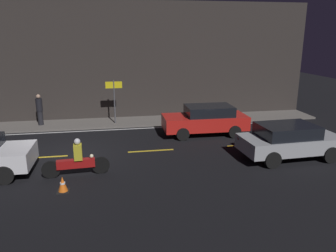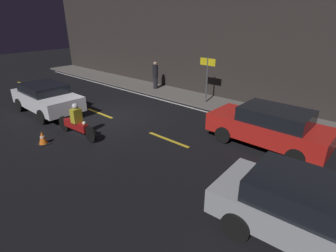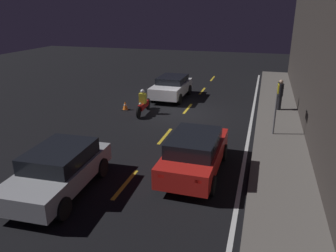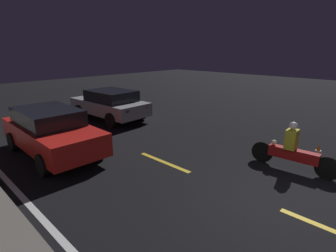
# 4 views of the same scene
# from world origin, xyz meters

# --- Properties ---
(ground_plane) EXTENTS (56.00, 56.00, 0.00)m
(ground_plane) POSITION_xyz_m (0.00, 0.00, 0.00)
(ground_plane) COLOR black
(raised_curb) EXTENTS (28.00, 2.15, 0.10)m
(raised_curb) POSITION_xyz_m (0.00, 4.97, 0.05)
(raised_curb) COLOR #605B56
(raised_curb) RESTS_ON ground
(building_front) EXTENTS (28.00, 0.30, 6.80)m
(building_front) POSITION_xyz_m (0.00, 6.20, 3.40)
(building_front) COLOR #2D2826
(building_front) RESTS_ON ground
(lane_dash_a) EXTENTS (2.00, 0.14, 0.01)m
(lane_dash_a) POSITION_xyz_m (-10.00, 0.00, 0.00)
(lane_dash_a) COLOR gold
(lane_dash_a) RESTS_ON ground
(lane_dash_b) EXTENTS (2.00, 0.14, 0.01)m
(lane_dash_b) POSITION_xyz_m (-5.50, 0.00, 0.00)
(lane_dash_b) COLOR gold
(lane_dash_b) RESTS_ON ground
(lane_dash_c) EXTENTS (2.00, 0.14, 0.01)m
(lane_dash_c) POSITION_xyz_m (-1.00, 0.00, 0.00)
(lane_dash_c) COLOR gold
(lane_dash_c) RESTS_ON ground
(lane_dash_d) EXTENTS (2.00, 0.14, 0.01)m
(lane_dash_d) POSITION_xyz_m (3.50, 0.00, 0.00)
(lane_dash_d) COLOR gold
(lane_dash_d) RESTS_ON ground
(lane_dash_e) EXTENTS (2.00, 0.14, 0.01)m
(lane_dash_e) POSITION_xyz_m (8.00, 0.00, 0.00)
(lane_dash_e) COLOR gold
(lane_dash_e) RESTS_ON ground
(lane_solid_kerb) EXTENTS (25.20, 0.14, 0.01)m
(lane_solid_kerb) POSITION_xyz_m (0.00, 3.65, 0.00)
(lane_solid_kerb) COLOR silver
(lane_solid_kerb) RESTS_ON ground
(sedan_white) EXTENTS (4.03, 1.96, 1.39)m
(sedan_white) POSITION_xyz_m (-3.05, -1.55, 0.76)
(sedan_white) COLOR silver
(sedan_white) RESTS_ON ground
(taxi_red) EXTENTS (4.21, 1.90, 1.47)m
(taxi_red) POSITION_xyz_m (6.55, 2.01, 0.78)
(taxi_red) COLOR red
(taxi_red) RESTS_ON ground
(hatchback_silver) EXTENTS (4.13, 2.07, 1.41)m
(hatchback_silver) POSITION_xyz_m (8.94, -1.80, 0.76)
(hatchback_silver) COLOR #9EA0A5
(hatchback_silver) RESTS_ON ground
(motorcycle) EXTENTS (2.35, 0.38, 1.38)m
(motorcycle) POSITION_xyz_m (0.56, -2.14, 0.56)
(motorcycle) COLOR black
(motorcycle) RESTS_ON ground
(traffic_cone_near) EXTENTS (0.39, 0.39, 0.52)m
(traffic_cone_near) POSITION_xyz_m (0.24, -3.36, 0.25)
(traffic_cone_near) COLOR black
(traffic_cone_near) RESTS_ON ground
(pedestrian) EXTENTS (0.34, 0.34, 1.70)m
(pedestrian) POSITION_xyz_m (-1.96, 4.99, 0.97)
(pedestrian) COLOR black
(pedestrian) RESTS_ON raised_curb
(shop_sign) EXTENTS (0.90, 0.08, 2.40)m
(shop_sign) POSITION_xyz_m (2.08, 4.69, 1.79)
(shop_sign) COLOR #4C4C51
(shop_sign) RESTS_ON raised_curb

